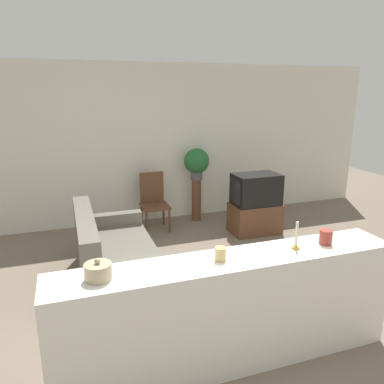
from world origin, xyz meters
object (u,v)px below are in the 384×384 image
object	(u,v)px
couch	(114,258)
wooden_chair	(154,199)
television	(256,189)
decorative_bowl	(98,271)
potted_plant	(197,162)

from	to	relation	value
couch	wooden_chair	world-z (taller)	wooden_chair
television	decorative_bowl	xyz separation A→B (m)	(-2.68, -2.63, 0.29)
couch	television	size ratio (longest dim) A/B	2.31
couch	television	world-z (taller)	television
couch	wooden_chair	xyz separation A→B (m)	(0.88, 1.63, 0.20)
wooden_chair	decorative_bowl	bearing A→B (deg)	-109.38
couch	wooden_chair	bearing A→B (deg)	61.53
wooden_chair	potted_plant	distance (m)	0.99
television	potted_plant	xyz separation A→B (m)	(-0.69, 0.86, 0.33)
potted_plant	decorative_bowl	size ratio (longest dim) A/B	2.79
couch	potted_plant	size ratio (longest dim) A/B	3.12
couch	decorative_bowl	bearing A→B (deg)	-99.73
television	couch	bearing A→B (deg)	-159.08
couch	television	distance (m)	2.59
decorative_bowl	wooden_chair	bearing A→B (deg)	70.62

